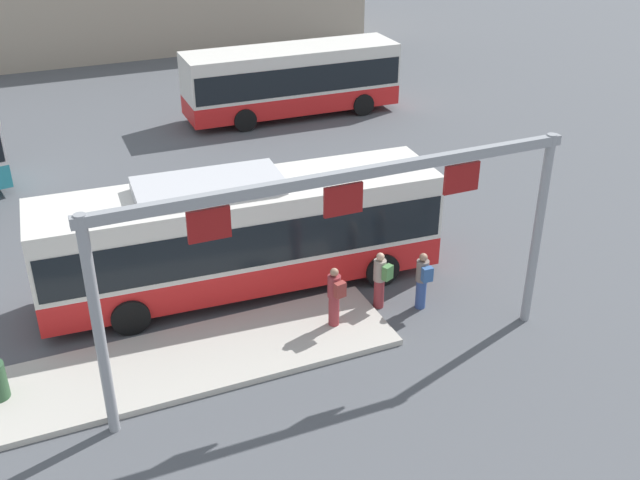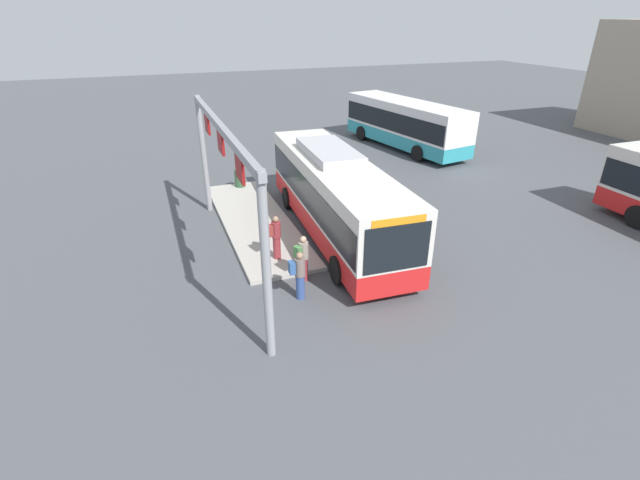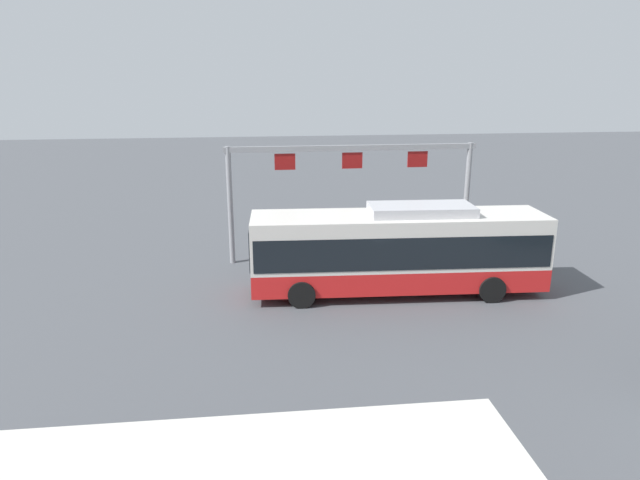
{
  "view_description": "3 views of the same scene",
  "coord_description": "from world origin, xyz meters",
  "views": [
    {
      "loc": [
        -5.33,
        -17.86,
        11.41
      ],
      "look_at": [
        1.78,
        -1.32,
        1.78
      ],
      "focal_mm": 42.72,
      "sensor_mm": 36.0,
      "label": 1
    },
    {
      "loc": [
        15.85,
        -6.72,
        8.29
      ],
      "look_at": [
        2.48,
        -1.62,
        1.13
      ],
      "focal_mm": 25.54,
      "sensor_mm": 36.0,
      "label": 2
    },
    {
      "loc": [
        5.58,
        19.7,
        8.03
      ],
      "look_at": [
        2.73,
        -1.88,
        1.68
      ],
      "focal_mm": 31.42,
      "sensor_mm": 36.0,
      "label": 3
    }
  ],
  "objects": [
    {
      "name": "trash_bin",
      "position": [
        -6.68,
        -2.58,
        0.61
      ],
      "size": [
        0.52,
        0.52,
        0.9
      ],
      "primitive_type": "cylinder",
      "color": "#2D5133",
      "rests_on": "platform_curb"
    },
    {
      "name": "person_waiting_near",
      "position": [
        3.05,
        -2.46,
        0.89
      ],
      "size": [
        0.49,
        0.6,
        1.67
      ],
      "rotation": [
        0.0,
        0.0,
        1.99
      ],
      "color": "maroon",
      "rests_on": "ground"
    },
    {
      "name": "platform_sign_gantry",
      "position": [
        0.95,
        -4.51,
        3.85
      ],
      "size": [
        11.19,
        0.24,
        5.2
      ],
      "color": "gray",
      "rests_on": "ground"
    },
    {
      "name": "person_boarding",
      "position": [
        4.07,
        -2.93,
        0.89
      ],
      "size": [
        0.35,
        0.53,
        1.67
      ],
      "rotation": [
        0.0,
        0.0,
        1.54
      ],
      "color": "#334C8C",
      "rests_on": "ground"
    },
    {
      "name": "ground_plane",
      "position": [
        0.0,
        0.0,
        0.0
      ],
      "size": [
        120.0,
        120.0,
        0.0
      ],
      "primitive_type": "plane",
      "color": "#4C4F54"
    },
    {
      "name": "person_waiting_mid",
      "position": [
        1.48,
        -2.96,
        1.05
      ],
      "size": [
        0.4,
        0.57,
        1.67
      ],
      "rotation": [
        0.0,
        0.0,
        1.75
      ],
      "color": "maroon",
      "rests_on": "platform_curb"
    },
    {
      "name": "bus_background_right",
      "position": [
        -10.76,
        9.53,
        1.78
      ],
      "size": [
        10.35,
        4.11,
        3.1
      ],
      "rotation": [
        0.0,
        0.0,
        3.3
      ],
      "color": "teal",
      "rests_on": "ground"
    },
    {
      "name": "platform_curb",
      "position": [
        -2.21,
        -2.86,
        0.08
      ],
      "size": [
        10.0,
        2.8,
        0.16
      ],
      "primitive_type": "cube",
      "color": "#B2ADA3",
      "rests_on": "ground"
    },
    {
      "name": "bus_main",
      "position": [
        -0.01,
        0.0,
        1.81
      ],
      "size": [
        11.19,
        3.18,
        3.46
      ],
      "rotation": [
        0.0,
        0.0,
        -0.06
      ],
      "color": "red",
      "rests_on": "ground"
    }
  ]
}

